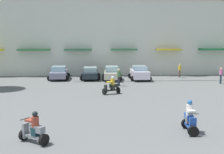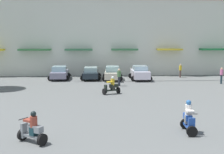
% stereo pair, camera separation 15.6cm
% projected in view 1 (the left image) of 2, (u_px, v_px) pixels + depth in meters
% --- Properties ---
extents(ground_plane, '(128.00, 128.00, 0.00)m').
position_uv_depth(ground_plane, '(148.00, 106.00, 20.07)').
color(ground_plane, '#5A5D5C').
extents(parked_car_0, '(2.41, 4.11, 1.49)m').
position_uv_depth(parked_car_0, '(59.00, 73.00, 33.19)').
color(parked_car_0, slate).
rests_on(parked_car_0, ground).
extents(parked_car_1, '(2.30, 4.38, 1.37)m').
position_uv_depth(parked_car_1, '(90.00, 73.00, 33.36)').
color(parked_car_1, '#1C262D').
rests_on(parked_car_1, ground).
extents(parked_car_2, '(2.41, 4.49, 1.51)m').
position_uv_depth(parked_car_2, '(112.00, 73.00, 32.85)').
color(parked_car_2, beige).
rests_on(parked_car_2, ground).
extents(parked_car_3, '(2.34, 4.11, 1.56)m').
position_uv_depth(parked_car_3, '(139.00, 73.00, 32.88)').
color(parked_car_3, silver).
rests_on(parked_car_3, ground).
extents(scooter_rider_0, '(1.53, 1.07, 1.48)m').
position_uv_depth(scooter_rider_0, '(112.00, 87.00, 24.41)').
color(scooter_rider_0, black).
rests_on(scooter_rider_0, ground).
extents(scooter_rider_1, '(0.60, 1.42, 1.61)m').
position_uv_depth(scooter_rider_1, '(190.00, 119.00, 14.36)').
color(scooter_rider_1, black).
rests_on(scooter_rider_1, ground).
extents(scooter_rider_2, '(1.43, 1.24, 1.45)m').
position_uv_depth(scooter_rider_2, '(34.00, 130.00, 12.90)').
color(scooter_rider_2, black).
rests_on(scooter_rider_2, ground).
extents(pedestrian_0, '(0.41, 0.41, 1.66)m').
position_uv_depth(pedestrian_0, '(221.00, 74.00, 29.94)').
color(pedestrian_0, '#20343C').
rests_on(pedestrian_0, ground).
extents(pedestrian_1, '(0.49, 0.49, 1.69)m').
position_uv_depth(pedestrian_1, '(119.00, 76.00, 28.53)').
color(pedestrian_1, '#22242D').
rests_on(pedestrian_1, ground).
extents(pedestrian_2, '(0.41, 0.41, 1.60)m').
position_uv_depth(pedestrian_2, '(180.00, 70.00, 34.90)').
color(pedestrian_2, brown).
rests_on(pedestrian_2, ground).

